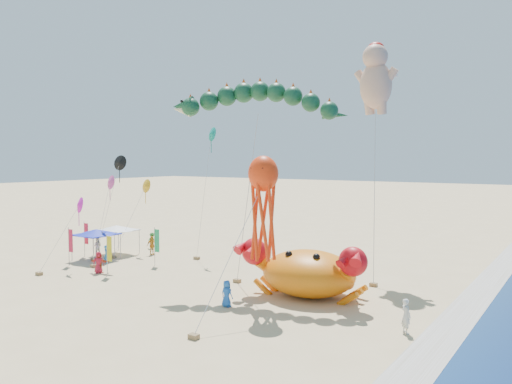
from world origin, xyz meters
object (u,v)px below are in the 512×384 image
dragon_kite (256,106)px  cherub_kite (376,77)px  crab_inflatable (308,271)px  canopy_blue (96,232)px  canopy_white (116,228)px  octopus_kite (263,200)px

dragon_kite → cherub_kite: cherub_kite is taller
crab_inflatable → dragon_kite: bearing=169.1°
crab_inflatable → canopy_blue: crab_inflatable is taller
dragon_kite → cherub_kite: 10.40m
canopy_blue → canopy_white: same height
cherub_kite → octopus_kite: cherub_kite is taller
crab_inflatable → canopy_white: bearing=173.0°
dragon_kite → canopy_white: dragon_kite is taller
crab_inflatable → cherub_kite: size_ratio=0.47×
crab_inflatable → canopy_blue: (-20.95, -0.07, 0.81)m
canopy_white → crab_inflatable: bearing=-7.0°
crab_inflatable → dragon_kite: size_ratio=0.61×
cherub_kite → octopus_kite: 15.61m
dragon_kite → canopy_white: bearing=174.1°
crab_inflatable → canopy_blue: 20.97m
crab_inflatable → cherub_kite: 16.51m
dragon_kite → octopus_kite: bearing=-51.5°
crab_inflatable → canopy_white: 21.66m
dragon_kite → cherub_kite: bearing=57.4°
dragon_kite → octopus_kite: dragon_kite is taller
octopus_kite → crab_inflatable: bearing=70.1°
cherub_kite → canopy_blue: 26.92m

